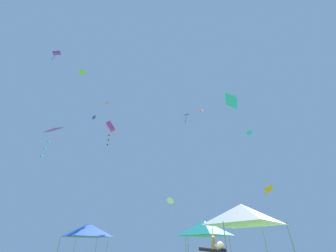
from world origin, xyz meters
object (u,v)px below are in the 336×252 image
Objects in this scene: kite_blue_delta at (186,115)px; kite_blue_diamond at (94,118)px; kite_lime_diamond at (83,72)px; canopy_tent_blue at (88,230)px; kite_orange_diamond at (268,189)px; kite_pink_box at (201,111)px; kite_purple_diamond at (53,130)px; canopy_tent_white at (243,214)px; kite_magenta_box at (110,127)px; kite_pink_delta at (106,102)px; kite_cyan_delta at (249,133)px; kite_purple_box at (57,53)px; kite_cyan_diamond at (232,101)px; canopy_tent_teal at (205,228)px; kite_white_delta at (170,201)px.

kite_blue_delta reaches higher than kite_blue_diamond.
kite_blue_diamond is (-4.42, 13.99, 3.75)m from kite_lime_diamond.
kite_orange_diamond reaches higher than canopy_tent_blue.
kite_pink_box is 0.59× the size of kite_purple_diamond.
kite_magenta_box is (-9.68, 1.85, 7.48)m from canopy_tent_white.
canopy_tent_white is 2.37× the size of kite_blue_diamond.
canopy_tent_white is 1.56× the size of kite_purple_diamond.
kite_blue_diamond is (-1.62, -0.25, -3.71)m from kite_pink_delta.
kite_cyan_delta is at bearing 21.08° from kite_blue_delta.
kite_purple_box is (-5.45, -2.91, 6.59)m from kite_magenta_box.
kite_blue_diamond is 0.66× the size of kite_purple_diamond.
kite_cyan_diamond reaches higher than kite_orange_diamond.
kite_blue_diamond is (-8.56, 13.87, 10.80)m from kite_magenta_box.
kite_cyan_diamond reaches higher than canopy_tent_teal.
kite_blue_delta is 1.52× the size of kite_purple_box.
kite_pink_delta is 4.05m from kite_blue_diamond.
canopy_tent_teal is 1.00× the size of canopy_tent_blue.
kite_magenta_box is at bearing -145.50° from kite_orange_diamond.
kite_magenta_box is 22.69m from kite_orange_diamond.
kite_magenta_box is at bearing -117.25° from kite_blue_delta.
kite_magenta_box is 21.40m from kite_pink_delta.
kite_purple_diamond is at bearing -135.06° from kite_cyan_delta.
kite_pink_delta is 15.55m from kite_blue_delta.
canopy_tent_teal is 4.58× the size of kite_pink_delta.
kite_blue_delta is at bearing 60.23° from kite_purple_diamond.
kite_magenta_box is at bearing -58.30° from kite_blue_diamond.
kite_purple_diamond reaches higher than kite_orange_diamond.
kite_purple_box is (3.12, -16.77, -4.22)m from kite_blue_diamond.
kite_pink_box is at bearing 55.64° from kite_purple_diamond.
kite_cyan_delta reaches higher than canopy_tent_teal.
kite_cyan_delta is at bearing 11.38° from kite_white_delta.
canopy_tent_blue is 15.51m from kite_cyan_diamond.
kite_cyan_diamond is at bearing -115.80° from kite_cyan_delta.
kite_purple_diamond is (2.67, -0.34, -8.85)m from kite_purple_box.
kite_cyan_diamond is (1.98, -5.62, 7.72)m from canopy_tent_teal.
canopy_tent_blue is at bearing 148.18° from kite_cyan_diamond.
kite_orange_diamond is at bearing 61.98° from kite_cyan_diamond.
kite_cyan_delta is at bearing 37.43° from canopy_tent_blue.
kite_purple_diamond reaches higher than canopy_tent_white.
canopy_tent_blue is 2.06× the size of kite_blue_diamond.
kite_pink_delta is 0.49× the size of kite_purple_box.
canopy_tent_blue is 30.08m from kite_pink_box.
kite_purple_box reaches higher than kite_white_delta.
kite_blue_diamond is 19.73m from kite_white_delta.
canopy_tent_teal is 28.09m from kite_pink_box.
kite_blue_delta reaches higher than canopy_tent_teal.
kite_lime_diamond is 0.61× the size of kite_purple_box.
kite_pink_box is (3.77, 15.88, 22.86)m from canopy_tent_teal.
canopy_tent_teal is at bearing 115.05° from canopy_tent_white.
kite_lime_diamond is at bearing -170.10° from canopy_tent_teal.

